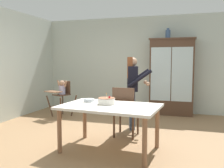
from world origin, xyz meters
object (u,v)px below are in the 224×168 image
at_px(china_cabinet, 172,77).
at_px(ceramic_vase, 168,34).
at_px(birthday_cake, 106,101).
at_px(adult_person, 133,84).
at_px(dining_table, 110,111).
at_px(serving_bowl, 89,100).
at_px(high_chair_with_toddler, 62,92).
at_px(dining_chair_far_side, 125,109).

bearing_deg(china_cabinet, ceramic_vase, 178.22).
height_order(ceramic_vase, birthday_cake, ceramic_vase).
relative_size(adult_person, dining_table, 0.94).
height_order(dining_table, serving_bowl, serving_bowl).
bearing_deg(high_chair_with_toddler, dining_chair_far_side, -11.06).
bearing_deg(dining_chair_far_side, serving_bowl, 47.50).
height_order(adult_person, birthday_cake, adult_person).
bearing_deg(ceramic_vase, high_chair_with_toddler, -157.26).
height_order(ceramic_vase, dining_chair_far_side, ceramic_vase).
distance_m(birthday_cake, serving_bowl, 0.39).
bearing_deg(dining_chair_far_side, china_cabinet, -104.07).
height_order(high_chair_with_toddler, dining_chair_far_side, dining_chair_far_side).
bearing_deg(birthday_cake, high_chair_with_toddler, 134.96).
distance_m(ceramic_vase, dining_table, 3.44).
distance_m(high_chair_with_toddler, dining_table, 2.74).
distance_m(ceramic_vase, birthday_cake, 3.33).
height_order(china_cabinet, serving_bowl, china_cabinet).
bearing_deg(dining_table, china_cabinet, 75.55).
height_order(china_cabinet, adult_person, china_cabinet).
height_order(serving_bowl, dining_chair_far_side, dining_chair_far_side).
relative_size(ceramic_vase, birthday_cake, 0.96).
distance_m(china_cabinet, serving_bowl, 3.08).
bearing_deg(high_chair_with_toddler, birthday_cake, -24.76).
bearing_deg(high_chair_with_toddler, ceramic_vase, 43.02).
bearing_deg(china_cabinet, dining_table, -104.45).
xyz_separation_m(adult_person, serving_bowl, (-0.53, -1.12, -0.20)).
relative_size(ceramic_vase, adult_person, 0.18).
distance_m(birthday_cake, dining_chair_far_side, 0.70).
height_order(ceramic_vase, serving_bowl, ceramic_vase).
bearing_deg(serving_bowl, dining_table, -24.89).
bearing_deg(dining_chair_far_side, dining_table, 87.67).
height_order(adult_person, dining_table, adult_person).
bearing_deg(birthday_cake, dining_chair_far_side, 76.76).
relative_size(ceramic_vase, serving_bowl, 1.50).
xyz_separation_m(dining_table, dining_chair_far_side, (0.07, 0.71, -0.10)).
bearing_deg(birthday_cake, china_cabinet, 73.69).
distance_m(serving_bowl, dining_chair_far_side, 0.75).
xyz_separation_m(high_chair_with_toddler, birthday_cake, (1.85, -1.86, 0.14)).
bearing_deg(dining_table, dining_chair_far_side, 84.60).
bearing_deg(dining_table, birthday_cake, 136.24).
height_order(dining_table, dining_chair_far_side, dining_chair_far_side).
xyz_separation_m(adult_person, dining_table, (-0.08, -1.32, -0.32)).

